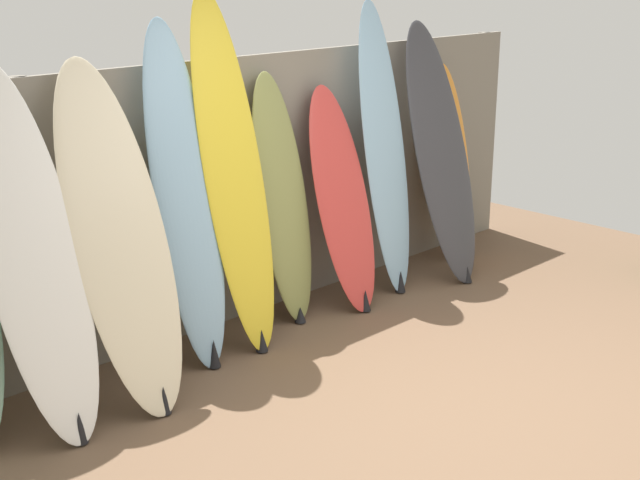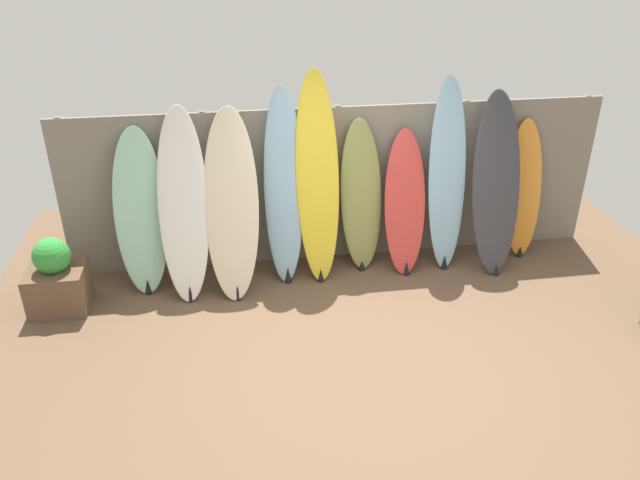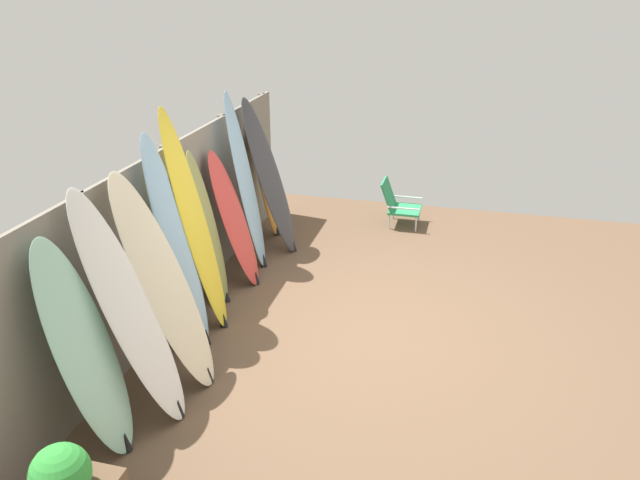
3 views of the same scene
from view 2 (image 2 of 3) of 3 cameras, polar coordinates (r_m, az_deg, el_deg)
The scene contains 13 objects.
ground at distance 5.86m, azimuth 4.96°, elevation -10.69°, with size 7.68×7.68×0.00m, color brown.
fence_back at distance 7.11m, azimuth 1.59°, elevation 5.09°, with size 6.08×0.11×1.80m.
surfboard_seafoam_0 at distance 6.78m, azimuth -16.09°, elevation 2.33°, with size 0.57×0.54×1.73m.
surfboard_white_1 at distance 6.59m, azimuth -12.39°, elevation 3.01°, with size 0.54×0.79×1.93m.
surfboard_cream_2 at distance 6.54m, azimuth -8.09°, elevation 3.11°, with size 0.62×0.83×1.91m.
surfboard_skyblue_3 at distance 6.66m, azimuth -3.33°, elevation 4.69°, with size 0.47×0.56×2.09m.
surfboard_yellow_4 at distance 6.65m, azimuth -0.22°, elevation 5.45°, with size 0.48×0.56×2.25m.
surfboard_olive_5 at distance 6.94m, azimuth 3.79°, elevation 3.97°, with size 0.52×0.44×1.71m.
surfboard_red_6 at distance 6.98m, azimuth 7.77°, elevation 3.24°, with size 0.51×0.59×1.57m.
surfboard_skyblue_7 at distance 7.03m, azimuth 11.54°, elevation 5.61°, with size 0.42×0.45×2.14m.
surfboard_charcoal_8 at distance 7.16m, azimuth 15.80°, elevation 4.89°, with size 0.60×0.76×1.98m.
surfboard_orange_9 at distance 7.61m, azimuth 18.12°, elevation 4.35°, with size 0.45×0.38×1.61m.
planter_box at distance 6.88m, azimuth -22.93°, elevation -3.37°, with size 0.57×0.52×0.79m.
Camera 2 is at (-1.18, -4.45, 3.62)m, focal length 35.00 mm.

